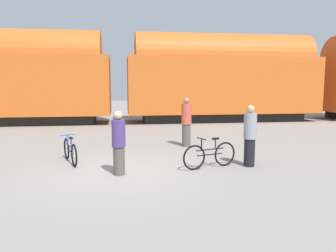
{
  "coord_description": "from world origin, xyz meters",
  "views": [
    {
      "loc": [
        0.11,
        -8.66,
        2.32
      ],
      "look_at": [
        1.48,
        0.87,
        1.1
      ],
      "focal_mm": 35.0,
      "sensor_mm": 36.0,
      "label": 1
    }
  ],
  "objects": [
    {
      "name": "ground_plane",
      "position": [
        0.0,
        0.0,
        0.0
      ],
      "size": [
        80.0,
        80.0,
        0.0
      ],
      "primitive_type": "plane",
      "color": "gray"
    },
    {
      "name": "freight_train",
      "position": [
        0.0,
        11.58,
        2.86
      ],
      "size": [
        50.99,
        3.13,
        5.48
      ],
      "color": "black",
      "rests_on": "ground_plane"
    },
    {
      "name": "rail_near",
      "position": [
        0.0,
        10.86,
        0.01
      ],
      "size": [
        62.99,
        0.07,
        0.01
      ],
      "primitive_type": "cube",
      "color": "#4C4238",
      "rests_on": "ground_plane"
    },
    {
      "name": "rail_far",
      "position": [
        0.0,
        12.3,
        0.01
      ],
      "size": [
        62.99,
        0.07,
        0.01
      ],
      "primitive_type": "cube",
      "color": "#4C4238",
      "rests_on": "ground_plane"
    },
    {
      "name": "bicycle_blue",
      "position": [
        -1.42,
        1.23,
        0.35
      ],
      "size": [
        0.64,
        1.65,
        0.82
      ],
      "color": "black",
      "rests_on": "ground_plane"
    },
    {
      "name": "bicycle_black",
      "position": [
        2.54,
        0.04,
        0.37
      ],
      "size": [
        1.65,
        0.61,
        0.87
      ],
      "color": "black",
      "rests_on": "ground_plane"
    },
    {
      "name": "person_in_purple",
      "position": [
        0.03,
        -0.3,
        0.83
      ],
      "size": [
        0.35,
        0.35,
        1.65
      ],
      "rotation": [
        0.0,
        0.0,
        1.43
      ],
      "color": "#514C47",
      "rests_on": "ground_plane"
    },
    {
      "name": "person_in_red",
      "position": [
        2.52,
        3.3,
        0.92
      ],
      "size": [
        0.37,
        0.37,
        1.84
      ],
      "rotation": [
        0.0,
        0.0,
        3.24
      ],
      "color": "#514C47",
      "rests_on": "ground_plane"
    },
    {
      "name": "person_in_grey",
      "position": [
        3.71,
        0.07,
        0.87
      ],
      "size": [
        0.36,
        0.36,
        1.75
      ],
      "rotation": [
        0.0,
        0.0,
        6.1
      ],
      "color": "black",
      "rests_on": "ground_plane"
    }
  ]
}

